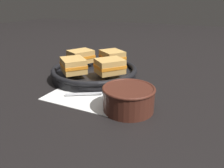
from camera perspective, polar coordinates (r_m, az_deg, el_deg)
ground_plane at (r=0.66m, az=0.12°, el=-2.90°), size 4.00×4.00×0.00m
napkin at (r=0.67m, az=-4.26°, el=-2.42°), size 0.26×0.22×0.00m
soup_bowl at (r=0.56m, az=4.34°, el=-3.43°), size 0.14×0.14×0.06m
spoon at (r=0.65m, az=-2.29°, el=-2.40°), size 0.15×0.09×0.01m
skillet at (r=0.79m, az=-4.65°, el=3.07°), size 0.38×0.34×0.04m
sandwich_near_left at (r=0.85m, az=-8.16°, el=7.19°), size 0.11×0.11×0.05m
sandwich_near_right at (r=0.73m, az=-10.05°, el=4.83°), size 0.11×0.11×0.05m
sandwich_far_left at (r=0.71m, az=-0.59°, el=4.72°), size 0.11×0.11×0.05m
sandwich_far_right at (r=0.83m, az=0.07°, el=7.12°), size 0.11×0.11×0.05m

